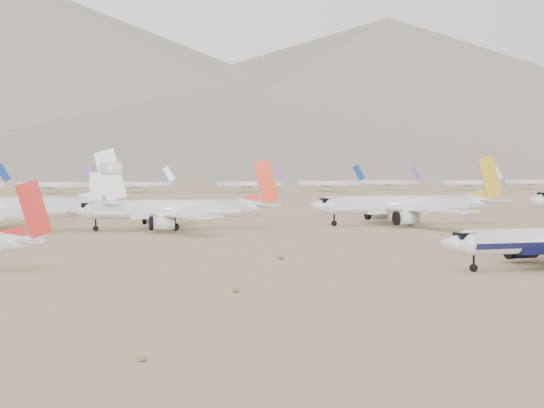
# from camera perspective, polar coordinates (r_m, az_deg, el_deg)

# --- Properties ---
(ground) EXTENTS (7000.00, 7000.00, 0.00)m
(ground) POSITION_cam_1_polar(r_m,az_deg,el_deg) (121.71, 16.55, -4.38)
(ground) COLOR olive
(ground) RESTS_ON ground
(row2_gold_tail) EXTENTS (50.22, 49.11, 17.88)m
(row2_gold_tail) POSITION_cam_1_polar(r_m,az_deg,el_deg) (196.35, 10.16, -0.07)
(row2_gold_tail) COLOR silver
(row2_gold_tail) RESTS_ON ground
(row2_orange_tail) EXTENTS (46.95, 45.93, 16.75)m
(row2_orange_tail) POSITION_cam_1_polar(r_m,az_deg,el_deg) (179.79, -7.25, -0.43)
(row2_orange_tail) COLOR silver
(row2_orange_tail) RESTS_ON ground
(row2_white_trijet) EXTENTS (54.08, 52.85, 19.16)m
(row2_white_trijet) POSITION_cam_1_polar(r_m,az_deg,el_deg) (182.29, -19.82, -0.27)
(row2_white_trijet) COLOR silver
(row2_white_trijet) RESTS_ON ground
(distant_storage_row) EXTENTS (657.30, 59.13, 14.41)m
(distant_storage_row) POSITION_cam_1_polar(r_m,az_deg,el_deg) (430.10, 2.46, 1.53)
(distant_storage_row) COLOR silver
(distant_storage_row) RESTS_ON ground
(mountain_range) EXTENTS (7354.00, 3024.00, 470.00)m
(mountain_range) POSITION_cam_1_polar(r_m,az_deg,el_deg) (1764.86, -10.44, 8.64)
(mountain_range) COLOR slate
(mountain_range) RESTS_ON ground
(foothills) EXTENTS (4637.50, 1395.00, 155.00)m
(foothills) POSITION_cam_1_polar(r_m,az_deg,el_deg) (1340.77, 11.43, 5.15)
(foothills) COLOR slate
(foothills) RESTS_ON ground
(desert_scrub) EXTENTS (233.60, 121.67, 0.63)m
(desert_scrub) POSITION_cam_1_polar(r_m,az_deg,el_deg) (92.71, 12.59, -6.44)
(desert_scrub) COLOR brown
(desert_scrub) RESTS_ON ground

